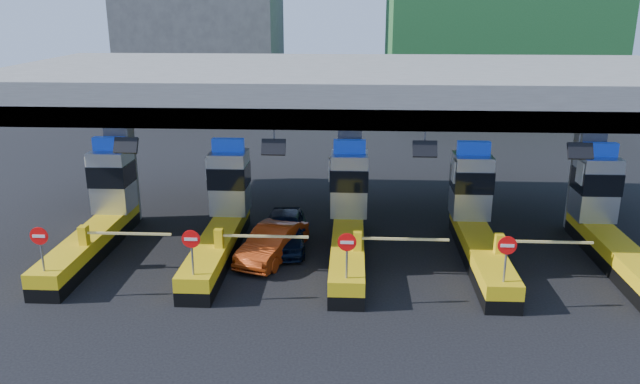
{
  "coord_description": "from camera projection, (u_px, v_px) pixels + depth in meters",
  "views": [
    {
      "loc": [
        0.15,
        -23.01,
        9.54
      ],
      "look_at": [
        -1.11,
        0.0,
        2.47
      ],
      "focal_mm": 35.0,
      "sensor_mm": 36.0,
      "label": 1
    }
  ],
  "objects": [
    {
      "name": "bg_building_concrete",
      "position": [
        202.0,
        7.0,
        57.23
      ],
      "size": [
        14.0,
        10.0,
        18.0
      ],
      "primitive_type": "cube",
      "color": "#4C4C49",
      "rests_on": "ground"
    },
    {
      "name": "toll_lane_right",
      "position": [
        476.0,
        219.0,
        24.37
      ],
      "size": [
        4.43,
        8.0,
        4.16
      ],
      "color": "black",
      "rests_on": "ground"
    },
    {
      "name": "toll_canopy",
      "position": [
        351.0,
        87.0,
        25.71
      ],
      "size": [
        28.0,
        12.09,
        7.0
      ],
      "color": "slate",
      "rests_on": "ground"
    },
    {
      "name": "toll_lane_far_right",
      "position": [
        607.0,
        221.0,
        24.1
      ],
      "size": [
        4.43,
        8.0,
        4.16
      ],
      "color": "black",
      "rests_on": "ground"
    },
    {
      "name": "toll_lane_far_left",
      "position": [
        101.0,
        212.0,
        25.15
      ],
      "size": [
        4.43,
        8.0,
        4.16
      ],
      "color": "black",
      "rests_on": "ground"
    },
    {
      "name": "red_car",
      "position": [
        272.0,
        243.0,
        23.91
      ],
      "size": [
        2.6,
        4.23,
        1.32
      ],
      "primitive_type": "imported",
      "rotation": [
        0.0,
        0.0,
        -0.33
      ],
      "color": "#9A2F0B",
      "rests_on": "ground"
    },
    {
      "name": "van",
      "position": [
        285.0,
        230.0,
        25.06
      ],
      "size": [
        1.92,
        4.28,
        1.43
      ],
      "primitive_type": "imported",
      "rotation": [
        0.0,
        0.0,
        0.06
      ],
      "color": "black",
      "rests_on": "ground"
    },
    {
      "name": "toll_lane_center",
      "position": [
        348.0,
        216.0,
        24.63
      ],
      "size": [
        4.43,
        8.0,
        4.16
      ],
      "color": "black",
      "rests_on": "ground"
    },
    {
      "name": "toll_lane_left",
      "position": [
        223.0,
        214.0,
        24.89
      ],
      "size": [
        4.43,
        8.0,
        4.16
      ],
      "color": "black",
      "rests_on": "ground"
    },
    {
      "name": "ground",
      "position": [
        348.0,
        252.0,
        24.77
      ],
      "size": [
        120.0,
        120.0,
        0.0
      ],
      "primitive_type": "plane",
      "color": "black",
      "rests_on": "ground"
    }
  ]
}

